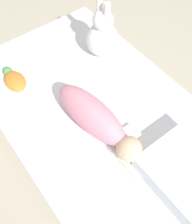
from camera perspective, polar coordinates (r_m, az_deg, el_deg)
name	(u,v)px	position (r m, az deg, el deg)	size (l,w,h in m)	color
ground_plane	(101,125)	(1.43, 1.01, -2.89)	(12.00, 12.00, 0.00)	#B2A893
bed_mattress	(101,119)	(1.38, 1.05, -1.54)	(1.52, 0.90, 0.13)	white
burp_cloth	(133,150)	(1.23, 7.99, -8.16)	(0.22, 0.17, 0.02)	white
swaddled_baby	(95,118)	(1.21, -0.15, -1.32)	(0.52, 0.20, 0.16)	pink
pillow	(192,176)	(1.20, 20.24, -13.00)	(0.40, 0.32, 0.09)	white
bunny_plush	(102,36)	(1.52, 1.41, 16.24)	(0.19, 0.19, 0.34)	white
turtle_plush	(14,80)	(1.48, -17.40, 6.72)	(0.19, 0.10, 0.06)	orange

